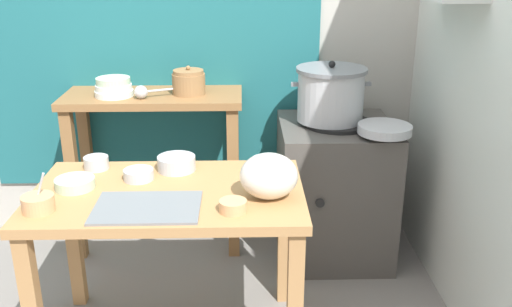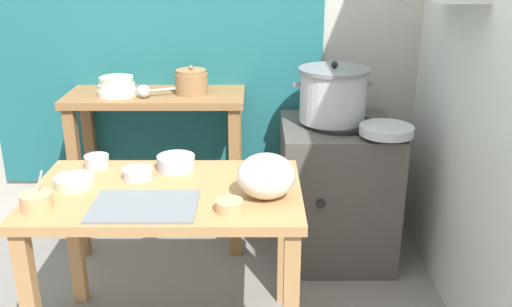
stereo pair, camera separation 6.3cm
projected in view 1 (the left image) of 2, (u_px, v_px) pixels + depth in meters
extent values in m
cube|color=#B2ADA3|center=(194.00, 12.00, 3.17)|extent=(4.40, 0.10, 2.60)
cube|color=#1E6066|center=(147.00, 4.00, 3.09)|extent=(1.90, 0.02, 2.10)
cube|color=silver|center=(491.00, 36.00, 2.36)|extent=(0.10, 3.20, 2.60)
cube|color=#B27F4C|center=(168.00, 195.00, 2.31)|extent=(1.10, 0.66, 0.04)
cube|color=#B27F4C|center=(74.00, 241.00, 2.69)|extent=(0.06, 0.06, 0.68)
cube|color=#B27F4C|center=(284.00, 238.00, 2.71)|extent=(0.06, 0.06, 0.68)
cube|color=olive|center=(153.00, 98.00, 3.06)|extent=(0.96, 0.40, 0.04)
cube|color=olive|center=(74.00, 186.00, 3.06)|extent=(0.06, 0.06, 0.86)
cube|color=olive|center=(233.00, 185.00, 3.08)|extent=(0.06, 0.06, 0.86)
cube|color=olive|center=(88.00, 166.00, 3.34)|extent=(0.06, 0.06, 0.86)
cube|color=olive|center=(234.00, 164.00, 3.36)|extent=(0.06, 0.06, 0.86)
cube|color=#4C4742|center=(334.00, 190.00, 3.13)|extent=(0.60, 0.60, 0.76)
cylinder|color=black|center=(337.00, 123.00, 3.00)|extent=(0.36, 0.36, 0.02)
cylinder|color=black|center=(320.00, 203.00, 2.82)|extent=(0.04, 0.02, 0.04)
cylinder|color=#B7BABF|center=(331.00, 96.00, 2.97)|extent=(0.34, 0.34, 0.26)
cylinder|color=slate|center=(332.00, 70.00, 2.92)|extent=(0.37, 0.37, 0.02)
sphere|color=black|center=(332.00, 64.00, 2.91)|extent=(0.04, 0.04, 0.04)
cube|color=slate|center=(295.00, 84.00, 2.94)|extent=(0.04, 0.02, 0.02)
cube|color=slate|center=(368.00, 84.00, 2.95)|extent=(0.04, 0.02, 0.02)
cylinder|color=olive|center=(189.00, 84.00, 3.04)|extent=(0.18, 0.18, 0.11)
cylinder|color=olive|center=(188.00, 72.00, 3.01)|extent=(0.16, 0.16, 0.02)
sphere|color=olive|center=(188.00, 68.00, 3.01)|extent=(0.02, 0.02, 0.02)
cylinder|color=silver|center=(114.00, 93.00, 3.01)|extent=(0.20, 0.20, 0.03)
cylinder|color=silver|center=(114.00, 87.00, 3.00)|extent=(0.19, 0.19, 0.03)
cylinder|color=#B7D1AD|center=(113.00, 81.00, 2.98)|extent=(0.18, 0.18, 0.04)
sphere|color=#B7BABF|center=(141.00, 92.00, 2.95)|extent=(0.07, 0.07, 0.07)
cylinder|color=#B7BABF|center=(168.00, 89.00, 3.00)|extent=(0.21, 0.09, 0.01)
cube|color=slate|center=(146.00, 207.00, 2.14)|extent=(0.40, 0.28, 0.01)
ellipsoid|color=silver|center=(269.00, 176.00, 2.21)|extent=(0.23, 0.20, 0.18)
cylinder|color=#B7BABF|center=(385.00, 129.00, 2.80)|extent=(0.27, 0.27, 0.04)
cylinder|color=#B7BABF|center=(96.00, 163.00, 2.51)|extent=(0.11, 0.11, 0.06)
cylinder|color=beige|center=(96.00, 158.00, 2.50)|extent=(0.09, 0.09, 0.01)
cylinder|color=#B7BABF|center=(264.00, 164.00, 2.49)|extent=(0.10, 0.10, 0.06)
cylinder|color=beige|center=(264.00, 159.00, 2.48)|extent=(0.09, 0.09, 0.01)
cylinder|color=#B7BABF|center=(139.00, 175.00, 2.40)|extent=(0.13, 0.13, 0.04)
cylinder|color=brown|center=(138.00, 171.00, 2.39)|extent=(0.11, 0.11, 0.01)
cylinder|color=#B7D1AD|center=(75.00, 183.00, 2.31)|extent=(0.16, 0.16, 0.04)
cylinder|color=#BFB28C|center=(75.00, 180.00, 2.31)|extent=(0.14, 0.14, 0.01)
cylinder|color=#B7BABF|center=(176.00, 163.00, 2.50)|extent=(0.17, 0.17, 0.06)
cylinder|color=#BFB28C|center=(176.00, 158.00, 2.49)|extent=(0.14, 0.14, 0.01)
cylinder|color=tan|center=(233.00, 206.00, 2.11)|extent=(0.10, 0.10, 0.04)
cylinder|color=#337238|center=(233.00, 202.00, 2.11)|extent=(0.09, 0.09, 0.01)
cylinder|color=tan|center=(38.00, 204.00, 2.11)|extent=(0.12, 0.12, 0.06)
cylinder|color=#337238|center=(37.00, 197.00, 2.10)|extent=(0.10, 0.10, 0.01)
cylinder|color=#B7BABF|center=(39.00, 191.00, 2.11)|extent=(0.07, 0.03, 0.15)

